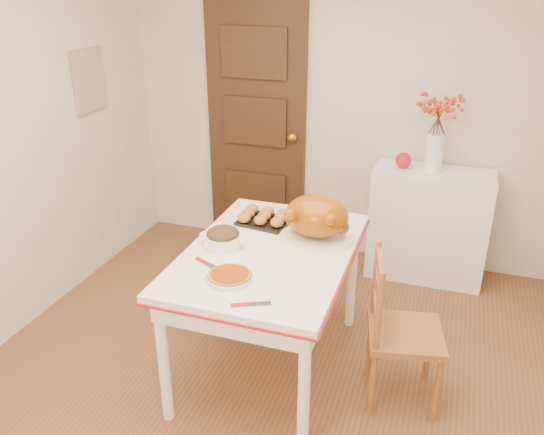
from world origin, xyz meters
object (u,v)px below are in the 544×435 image
(kitchen_table, at_px, (269,310))
(pumpkin_pie, at_px, (230,275))
(sideboard, at_px, (428,225))
(chair_oak, at_px, (406,330))
(turkey_platter, at_px, (317,218))

(kitchen_table, bearing_deg, pumpkin_pie, -102.76)
(kitchen_table, bearing_deg, sideboard, 61.20)
(kitchen_table, height_order, pumpkin_pie, pumpkin_pie)
(kitchen_table, distance_m, chair_oak, 0.79)
(kitchen_table, relative_size, turkey_platter, 3.12)
(chair_oak, relative_size, pumpkin_pie, 3.89)
(chair_oak, relative_size, turkey_platter, 2.09)
(sideboard, xyz_separation_m, chair_oak, (-0.01, -1.47, 0.01))
(chair_oak, bearing_deg, turkey_platter, 56.84)
(chair_oak, height_order, pumpkin_pie, chair_oak)
(kitchen_table, xyz_separation_m, pumpkin_pie, (-0.08, -0.37, 0.43))
(kitchen_table, height_order, chair_oak, chair_oak)
(kitchen_table, height_order, turkey_platter, turkey_platter)
(sideboard, bearing_deg, chair_oak, -90.33)
(turkey_platter, height_order, pumpkin_pie, turkey_platter)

